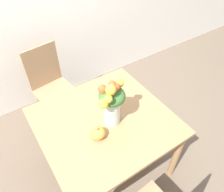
% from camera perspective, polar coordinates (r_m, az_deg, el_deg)
% --- Properties ---
extents(ground_plane, '(12.00, 12.00, 0.00)m').
position_cam_1_polar(ground_plane, '(2.51, -1.54, -16.98)').
color(ground_plane, brown).
extents(dining_table, '(1.12, 1.06, 0.73)m').
position_cam_1_polar(dining_table, '(1.98, -1.89, -8.06)').
color(dining_table, '#9E754C').
rests_on(dining_table, ground_plane).
extents(flower_vase, '(0.27, 0.22, 0.46)m').
position_cam_1_polar(flower_vase, '(1.72, -0.06, -1.62)').
color(flower_vase, '#B2CCBC').
rests_on(flower_vase, dining_table).
extents(pumpkin, '(0.12, 0.12, 0.11)m').
position_cam_1_polar(pumpkin, '(1.76, -3.64, -9.62)').
color(pumpkin, gold).
rests_on(pumpkin, dining_table).
extents(dining_chair_near_window, '(0.47, 0.47, 0.98)m').
position_cam_1_polar(dining_chair_near_window, '(2.64, -15.41, 2.42)').
color(dining_chair_near_window, '#9E7A56').
rests_on(dining_chair_near_window, ground_plane).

